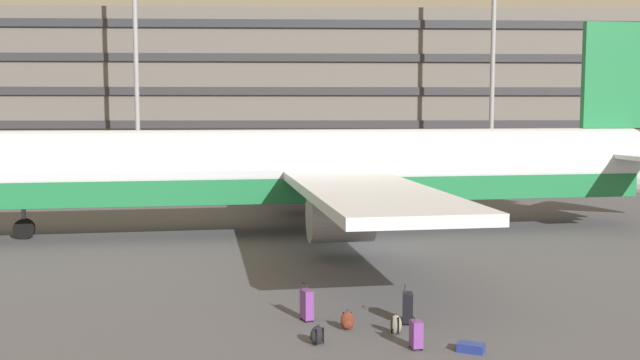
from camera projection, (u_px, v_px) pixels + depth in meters
ground_plane at (377, 246)px, 30.53m from camera, size 600.00×600.00×0.00m
terminal_structure at (328, 93)px, 73.10m from camera, size 157.49×18.26×14.58m
airliner at (314, 170)px, 34.06m from camera, size 38.71×31.50×9.97m
light_mast_left at (135, 1)px, 55.15m from camera, size 1.80×0.50×24.30m
suitcase_silver at (471, 348)px, 17.23m from camera, size 0.72×0.60×0.20m
suitcase_large at (408, 307)px, 19.47m from camera, size 0.32×0.49×1.03m
suitcase_red at (416, 334)px, 17.41m from camera, size 0.30×0.40×0.78m
suitcase_teal at (307, 304)px, 19.74m from camera, size 0.38×0.49×1.04m
backpack_upright at (396, 325)px, 18.55m from camera, size 0.35×0.29×0.57m
backpack_purple at (348, 321)px, 18.90m from camera, size 0.37×0.23×0.54m
backpack_small at (317, 335)px, 17.76m from camera, size 0.45×0.42×0.52m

